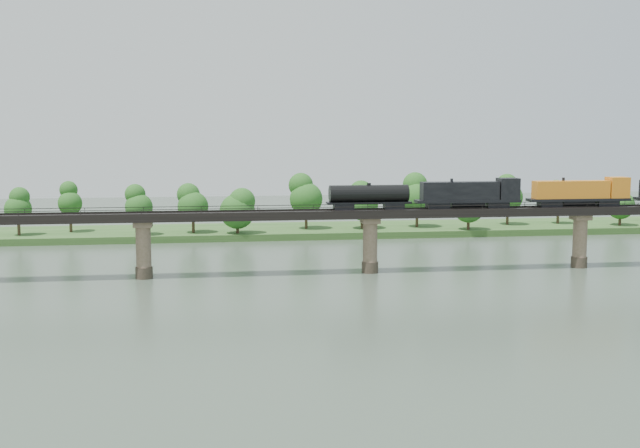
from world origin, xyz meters
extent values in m
plane|color=#344335|center=(0.00, 0.00, 0.00)|extent=(400.00, 400.00, 0.00)
cube|color=#2C5120|center=(0.00, 85.00, 0.80)|extent=(300.00, 24.00, 1.60)
cylinder|color=#473A2D|center=(-40.00, 30.00, 1.00)|extent=(3.00, 3.00, 2.00)
cylinder|color=#8A6F5A|center=(-40.00, 30.00, 5.50)|extent=(2.60, 2.60, 9.00)
cube|color=#8A6F5A|center=(-40.00, 30.00, 9.50)|extent=(3.20, 3.20, 1.00)
cylinder|color=#473A2D|center=(0.00, 30.00, 1.00)|extent=(3.00, 3.00, 2.00)
cylinder|color=#8A6F5A|center=(0.00, 30.00, 5.50)|extent=(2.60, 2.60, 9.00)
cube|color=#8A6F5A|center=(0.00, 30.00, 9.50)|extent=(3.20, 3.20, 1.00)
cylinder|color=#473A2D|center=(40.00, 30.00, 1.00)|extent=(3.00, 3.00, 2.00)
cylinder|color=#8A6F5A|center=(40.00, 30.00, 5.50)|extent=(2.60, 2.60, 9.00)
cube|color=#8A6F5A|center=(40.00, 30.00, 9.50)|extent=(3.20, 3.20, 1.00)
cube|color=black|center=(0.00, 30.00, 10.75)|extent=(220.00, 5.00, 1.50)
cube|color=black|center=(0.00, 29.25, 11.58)|extent=(220.00, 0.12, 0.16)
cube|color=black|center=(0.00, 30.75, 11.58)|extent=(220.00, 0.12, 0.16)
cube|color=black|center=(0.00, 27.60, 12.20)|extent=(220.00, 0.10, 0.10)
cube|color=black|center=(0.00, 32.40, 12.20)|extent=(220.00, 0.10, 0.10)
cube|color=black|center=(0.00, 27.60, 11.85)|extent=(0.08, 0.08, 0.70)
cube|color=black|center=(0.00, 32.40, 11.85)|extent=(0.08, 0.08, 0.70)
cylinder|color=#382619|center=(-71.77, 79.88, 3.24)|extent=(0.70, 0.70, 3.27)
sphere|color=#194D16|center=(-71.77, 79.88, 7.60)|extent=(6.20, 6.20, 6.20)
sphere|color=#194D16|center=(-71.77, 79.88, 10.32)|extent=(4.65, 4.65, 4.65)
cylinder|color=#382619|center=(-60.94, 84.18, 3.46)|extent=(0.70, 0.70, 3.71)
sphere|color=#194D16|center=(-60.94, 84.18, 8.41)|extent=(5.67, 5.67, 5.67)
sphere|color=#194D16|center=(-60.94, 84.18, 11.50)|extent=(4.25, 4.25, 4.25)
cylinder|color=#382619|center=(-44.43, 76.31, 3.35)|extent=(0.70, 0.70, 3.51)
sphere|color=#194D16|center=(-44.43, 76.31, 8.03)|extent=(6.31, 6.31, 6.31)
sphere|color=#194D16|center=(-44.43, 76.31, 10.96)|extent=(4.73, 4.73, 4.73)
cylinder|color=#382619|center=(-32.24, 78.84, 3.27)|extent=(0.70, 0.70, 3.34)
sphere|color=#194D16|center=(-32.24, 78.84, 7.73)|extent=(7.18, 7.18, 7.18)
sphere|color=#194D16|center=(-32.24, 78.84, 10.52)|extent=(5.39, 5.39, 5.39)
cylinder|color=#382619|center=(-22.01, 76.15, 3.01)|extent=(0.70, 0.70, 2.83)
sphere|color=#194D16|center=(-22.01, 76.15, 6.78)|extent=(8.26, 8.26, 8.26)
sphere|color=#194D16|center=(-22.01, 76.15, 9.14)|extent=(6.19, 6.19, 6.19)
cylinder|color=#382619|center=(-5.04, 82.68, 3.58)|extent=(0.70, 0.70, 3.96)
sphere|color=#194D16|center=(-5.04, 82.68, 8.87)|extent=(8.07, 8.07, 8.07)
sphere|color=#194D16|center=(-5.04, 82.68, 12.17)|extent=(6.05, 6.05, 6.05)
cylinder|color=#382619|center=(8.52, 81.14, 3.23)|extent=(0.70, 0.70, 3.27)
sphere|color=#194D16|center=(8.52, 81.14, 7.59)|extent=(8.03, 8.03, 8.03)
sphere|color=#194D16|center=(8.52, 81.14, 10.31)|extent=(6.02, 6.02, 6.02)
cylinder|color=#382619|center=(22.65, 82.31, 3.56)|extent=(0.70, 0.70, 3.92)
sphere|color=#194D16|center=(22.65, 82.31, 8.79)|extent=(8.29, 8.29, 8.29)
sphere|color=#194D16|center=(22.65, 82.31, 12.05)|extent=(6.21, 6.21, 6.21)
cylinder|color=#382619|center=(33.59, 75.35, 3.11)|extent=(0.70, 0.70, 3.02)
sphere|color=#194D16|center=(33.59, 75.35, 7.15)|extent=(7.74, 7.74, 7.74)
sphere|color=#194D16|center=(33.59, 75.35, 9.67)|extent=(5.80, 5.80, 5.80)
cylinder|color=#382619|center=(46.81, 84.03, 3.50)|extent=(0.70, 0.70, 3.80)
sphere|color=#194D16|center=(46.81, 84.03, 8.56)|extent=(7.47, 7.47, 7.47)
sphere|color=#194D16|center=(46.81, 84.03, 11.73)|extent=(5.60, 5.60, 5.60)
cylinder|color=#382619|center=(60.48, 84.26, 3.29)|extent=(0.70, 0.70, 3.38)
sphere|color=#194D16|center=(60.48, 84.26, 7.80)|extent=(6.23, 6.23, 6.23)
sphere|color=#194D16|center=(60.48, 84.26, 10.62)|extent=(4.67, 4.67, 4.67)
cylinder|color=#382619|center=(74.35, 78.39, 2.99)|extent=(0.70, 0.70, 2.77)
sphere|color=#194D16|center=(74.35, 78.39, 6.68)|extent=(7.04, 7.04, 7.04)
sphere|color=#194D16|center=(74.35, 78.39, 8.99)|extent=(5.28, 5.28, 5.28)
cube|color=black|center=(44.98, 30.00, 12.06)|extent=(4.07, 2.44, 1.12)
cube|color=black|center=(33.79, 30.00, 12.06)|extent=(4.07, 2.44, 1.12)
cube|color=black|center=(39.38, 30.00, 12.77)|extent=(19.33, 3.05, 0.51)
cube|color=orange|center=(37.86, 30.00, 14.65)|extent=(14.24, 2.75, 3.26)
cube|color=orange|center=(47.01, 30.00, 14.96)|extent=(3.66, 3.05, 3.87)
cylinder|color=black|center=(39.38, 30.00, 12.21)|extent=(6.10, 1.42, 1.42)
cube|color=black|center=(23.62, 30.00, 12.06)|extent=(4.07, 2.44, 1.12)
cube|color=black|center=(12.43, 30.00, 12.06)|extent=(4.07, 2.44, 1.12)
cube|color=black|center=(18.02, 30.00, 12.77)|extent=(19.33, 3.05, 0.51)
cube|color=black|center=(16.50, 30.00, 14.65)|extent=(14.24, 2.75, 3.26)
cube|color=black|center=(25.65, 30.00, 14.96)|extent=(3.66, 3.05, 3.87)
cylinder|color=black|center=(18.02, 30.00, 12.21)|extent=(6.10, 1.42, 1.42)
cube|color=black|center=(4.29, 30.00, 12.06)|extent=(3.56, 2.24, 1.12)
cube|color=black|center=(-4.87, 30.00, 12.06)|extent=(3.56, 2.24, 1.12)
cube|color=black|center=(-0.29, 30.00, 12.72)|extent=(15.26, 2.44, 0.31)
cylinder|color=black|center=(-0.29, 30.00, 14.35)|extent=(14.24, 3.05, 3.05)
cylinder|color=black|center=(-0.29, 30.00, 15.98)|extent=(0.71, 0.71, 0.51)
camera|label=1|loc=(-28.99, -110.04, 25.81)|focal=45.00mm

